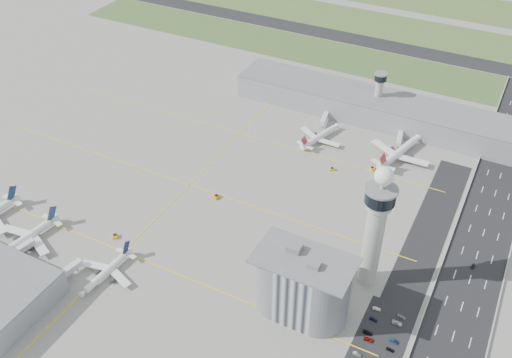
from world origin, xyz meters
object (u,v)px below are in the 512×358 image
at_px(secondary_tower, 379,91).
at_px(tug_1, 47,223).
at_px(car_hw_4, 505,124).
at_px(tug_5, 372,168).
at_px(admin_building, 303,285).
at_px(tug_3, 216,196).
at_px(control_tower, 376,223).
at_px(airplane_near_c, 105,269).
at_px(jet_bridge_near_1, 9,259).
at_px(car_hw_1, 473,266).
at_px(car_lot_1, 357,354).
at_px(jet_bridge_far_1, 400,134).
at_px(car_lot_10, 397,323).
at_px(car_lot_3, 368,333).
at_px(car_lot_8, 390,350).
at_px(car_lot_2, 369,339).
at_px(car_lot_4, 374,319).
at_px(car_lot_9, 394,341).
at_px(tug_2, 115,236).
at_px(jet_bridge_near_2, 57,281).
at_px(airplane_far_a, 320,133).
at_px(airplane_far_b, 401,148).
at_px(airplane_near_b, 23,235).
at_px(car_lot_5, 377,309).
at_px(jet_bridge_far_0, 326,115).

height_order(secondary_tower, tug_1, secondary_tower).
bearing_deg(car_hw_4, tug_5, -130.02).
height_order(admin_building, tug_1, admin_building).
xyz_separation_m(secondary_tower, tug_3, (-50.47, -122.83, -17.78)).
xyz_separation_m(control_tower, tug_3, (-92.47, 19.17, -34.01)).
distance_m(airplane_near_c, tug_5, 161.67).
relative_size(jet_bridge_near_1, car_hw_1, 4.13).
bearing_deg(jet_bridge_near_1, car_lot_1, -70.49).
bearing_deg(airplane_near_c, jet_bridge_far_1, 157.50).
height_order(car_lot_10, car_hw_1, car_lot_10).
bearing_deg(car_hw_4, car_lot_3, -102.21).
xyz_separation_m(secondary_tower, admin_building, (21.99, -172.00, -3.50)).
bearing_deg(car_lot_8, car_hw_1, -13.49).
height_order(jet_bridge_near_1, car_lot_2, jet_bridge_near_1).
relative_size(car_lot_4, car_hw_1, 1.04).
distance_m(jet_bridge_far_1, car_lot_4, 148.49).
bearing_deg(car_lot_1, car_lot_9, -40.13).
bearing_deg(car_hw_4, tug_2, -132.90).
xyz_separation_m(jet_bridge_far_1, tug_1, (-139.62, -164.01, -1.95)).
xyz_separation_m(car_lot_2, car_hw_1, (30.63, 63.25, -0.03)).
height_order(jet_bridge_near_2, car_lot_8, jet_bridge_near_2).
bearing_deg(car_lot_9, airplane_far_a, 41.42).
height_order(jet_bridge_near_2, tug_5, jet_bridge_near_2).
height_order(control_tower, car_lot_2, control_tower).
xyz_separation_m(airplane_far_a, jet_bridge_near_2, (-61.07, -167.86, -2.18)).
distance_m(jet_bridge_near_2, tug_3, 94.00).
distance_m(secondary_tower, car_lot_9, 182.68).
distance_m(secondary_tower, tug_3, 133.98).
height_order(secondary_tower, airplane_far_b, secondary_tower).
xyz_separation_m(tug_5, car_lot_9, (46.41, -111.88, -0.33)).
xyz_separation_m(airplane_near_b, car_lot_5, (168.31, 40.44, -5.07)).
distance_m(secondary_tower, tug_2, 191.75).
bearing_deg(jet_bridge_far_1, car_lot_9, 5.27).
height_order(tug_2, car_lot_8, tug_2).
height_order(jet_bridge_near_1, car_hw_1, jet_bridge_near_1).
relative_size(airplane_near_b, car_lot_10, 8.92).
relative_size(jet_bridge_far_0, car_lot_4, 3.98).
bearing_deg(control_tower, car_lot_3, -70.25).
relative_size(airplane_near_c, car_lot_3, 8.37).
height_order(jet_bridge_far_1, car_hw_4, jet_bridge_far_1).
xyz_separation_m(airplane_near_b, car_lot_8, (179.84, 22.48, -5.09)).
xyz_separation_m(airplane_far_a, car_lot_1, (73.91, -140.22, -4.45)).
bearing_deg(tug_3, car_lot_9, -13.41).
bearing_deg(airplane_near_b, car_lot_4, 109.79).
xyz_separation_m(jet_bridge_near_1, car_lot_2, (166.96, 36.63, -2.26)).
relative_size(car_lot_2, car_lot_4, 1.21).
height_order(airplane_far_a, jet_bridge_near_1, airplane_far_a).
height_order(airplane_near_b, jet_bridge_far_1, airplane_near_b).
height_order(tug_3, car_hw_4, tug_3).
distance_m(car_lot_9, car_lot_10, 9.84).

